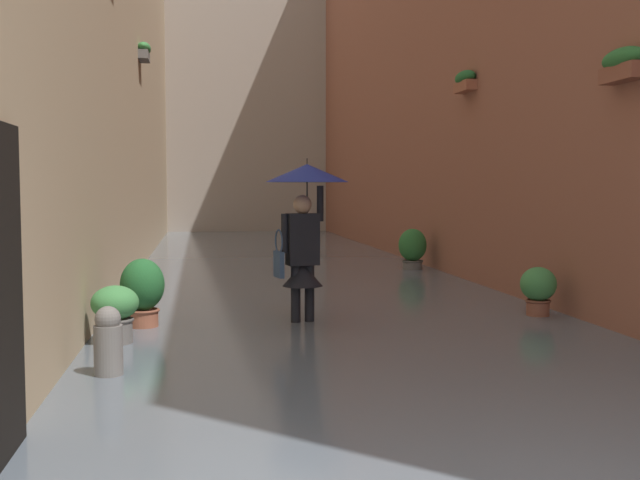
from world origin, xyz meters
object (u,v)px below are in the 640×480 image
object	(u,v)px
potted_plant_mid_right	(142,293)
mooring_bollard	(108,349)
person_wading	(305,211)
potted_plant_far_left	(538,291)
potted_plant_mid_left	(412,250)
potted_plant_far_right	(115,315)

from	to	relation	value
potted_plant_mid_right	mooring_bollard	size ratio (longest dim) A/B	1.26
person_wading	mooring_bollard	xyz separation A→B (m)	(2.08, 2.42, -1.14)
potted_plant_far_left	mooring_bollard	bearing A→B (deg)	25.16
person_wading	potted_plant_far_left	world-z (taller)	person_wading
potted_plant_far_left	person_wading	bearing A→B (deg)	-0.20
person_wading	potted_plant_mid_right	bearing A→B (deg)	1.16
mooring_bollard	potted_plant_far_left	bearing A→B (deg)	-154.84
potted_plant_mid_left	potted_plant_far_right	world-z (taller)	potted_plant_mid_left
potted_plant_far_left	mooring_bollard	size ratio (longest dim) A/B	1.02
potted_plant_mid_left	potted_plant_mid_right	xyz separation A→B (m)	(4.94, 5.77, 0.00)
potted_plant_mid_left	potted_plant_mid_right	distance (m)	7.60
potted_plant_mid_right	potted_plant_far_right	world-z (taller)	potted_plant_mid_right
potted_plant_mid_left	potted_plant_far_right	distance (m)	8.48
potted_plant_mid_right	mooring_bollard	distance (m)	2.39
potted_plant_mid_left	potted_plant_mid_right	bearing A→B (deg)	49.46
potted_plant_mid_right	potted_plant_far_right	size ratio (longest dim) A/B	1.26
potted_plant_mid_left	mooring_bollard	xyz separation A→B (m)	(5.06, 8.16, -0.16)
potted_plant_mid_right	mooring_bollard	world-z (taller)	potted_plant_mid_right
potted_plant_far_left	potted_plant_mid_right	size ratio (longest dim) A/B	0.81
person_wading	potted_plant_far_left	bearing A→B (deg)	179.80
person_wading	potted_plant_far_left	xyz separation A→B (m)	(-3.05, 0.01, -1.05)
mooring_bollard	person_wading	bearing A→B (deg)	-130.69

